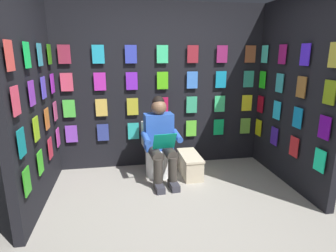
% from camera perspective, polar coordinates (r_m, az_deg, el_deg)
% --- Properties ---
extents(ground_plane, '(30.00, 30.00, 0.00)m').
position_cam_1_polar(ground_plane, '(3.10, 4.34, -20.17)').
color(ground_plane, '#9E998E').
extents(display_wall_back, '(3.28, 0.14, 2.49)m').
position_cam_1_polar(display_wall_back, '(4.39, -1.27, 7.85)').
color(display_wall_back, black).
rests_on(display_wall_back, ground).
extents(display_wall_left, '(0.14, 1.80, 2.49)m').
position_cam_1_polar(display_wall_left, '(4.10, 24.34, 6.06)').
color(display_wall_left, black).
rests_on(display_wall_left, ground).
extents(display_wall_right, '(0.14, 1.80, 2.49)m').
position_cam_1_polar(display_wall_right, '(3.54, -26.02, 4.69)').
color(display_wall_right, black).
rests_on(display_wall_right, ground).
extents(toilet, '(0.42, 0.57, 0.77)m').
position_cam_1_polar(toilet, '(4.19, -2.18, -5.44)').
color(toilet, white).
rests_on(toilet, ground).
extents(person_reading, '(0.55, 0.71, 1.19)m').
position_cam_1_polar(person_reading, '(3.89, -1.52, -2.78)').
color(person_reading, blue).
rests_on(person_reading, ground).
extents(comic_longbox_near, '(0.28, 0.62, 0.32)m').
position_cam_1_polar(comic_longbox_near, '(4.21, 4.48, -7.82)').
color(comic_longbox_near, beige).
rests_on(comic_longbox_near, ground).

